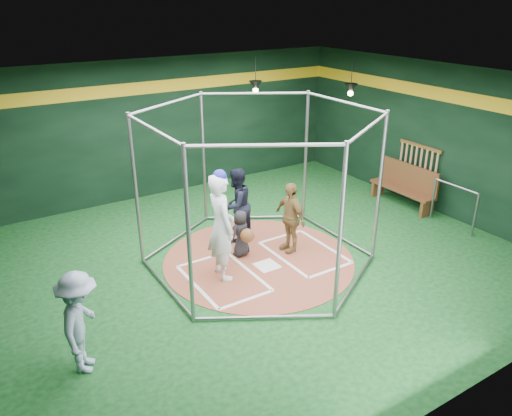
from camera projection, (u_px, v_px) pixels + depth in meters
room_shell at (259, 177)px, 9.30m from camera, size 10.10×9.10×3.53m
clay_disc at (259, 260)px, 9.98m from camera, size 3.80×3.80×0.01m
home_plate at (267, 266)px, 9.75m from camera, size 0.43×0.43×0.01m
batter_box_left at (223, 278)px, 9.32m from camera, size 1.17×1.77×0.01m
batter_box_right at (304, 252)px, 10.25m from camera, size 1.17×1.77×0.01m
batting_cage at (259, 190)px, 9.39m from camera, size 4.05×4.67×3.00m
bat_rack at (418, 164)px, 12.30m from camera, size 0.07×1.25×0.98m
pendant_lamp_near at (256, 86)px, 12.78m from camera, size 0.34×0.34×0.90m
pendant_lamp_far at (351, 88)px, 12.42m from camera, size 0.34×0.34×0.90m
batter_figure at (221, 225)px, 9.02m from camera, size 0.57×0.79×2.11m
visitor_leopard at (290, 217)px, 10.08m from camera, size 0.39×0.88×1.48m
catcher_figure at (242, 234)px, 9.95m from camera, size 0.54×0.60×0.96m
umpire at (236, 205)px, 10.50m from camera, size 0.94×0.84×1.61m
bystander_blue at (81, 323)px, 6.82m from camera, size 0.95×1.14×1.54m
dugout_bench at (405, 184)px, 12.42m from camera, size 0.42×1.81×1.05m
steel_railing at (454, 199)px, 11.15m from camera, size 0.05×1.18×1.02m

